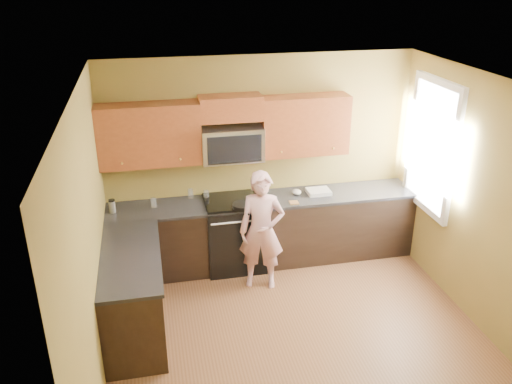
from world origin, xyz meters
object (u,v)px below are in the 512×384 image
object	(u,v)px
stove	(235,233)
frying_pan	(242,208)
microwave	(232,159)
butter_tub	(263,203)
woman	(262,231)
travel_mug	(113,212)

from	to	relation	value
stove	frying_pan	world-z (taller)	frying_pan
microwave	butter_tub	bearing A→B (deg)	-31.59
woman	travel_mug	distance (m)	1.83
stove	butter_tub	bearing A→B (deg)	-14.75
woman	frying_pan	distance (m)	0.38
microwave	frying_pan	xyz separation A→B (m)	(0.05, -0.38, -0.50)
woman	frying_pan	bearing A→B (deg)	139.99
woman	travel_mug	bearing A→B (deg)	178.61
butter_tub	travel_mug	size ratio (longest dim) A/B	0.81
woman	travel_mug	size ratio (longest dim) A/B	8.88
stove	travel_mug	distance (m)	1.56
stove	woman	bearing A→B (deg)	-65.61
stove	butter_tub	size ratio (longest dim) A/B	6.99
microwave	butter_tub	xyz separation A→B (m)	(0.36, -0.22, -0.53)
stove	frying_pan	bearing A→B (deg)	-77.88
travel_mug	microwave	bearing A→B (deg)	4.27
stove	woman	size ratio (longest dim) A/B	0.63
microwave	frying_pan	size ratio (longest dim) A/B	1.75
frying_pan	butter_tub	bearing A→B (deg)	22.48
stove	frying_pan	size ratio (longest dim) A/B	2.19
frying_pan	travel_mug	distance (m)	1.58
woman	butter_tub	distance (m)	0.48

